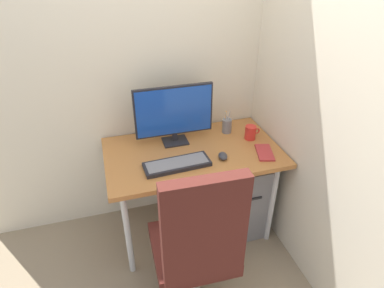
# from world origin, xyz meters

# --- Properties ---
(ground_plane) EXTENTS (8.00, 8.00, 0.00)m
(ground_plane) POSITION_xyz_m (0.00, 0.00, 0.00)
(ground_plane) COLOR gray
(wall_back) EXTENTS (3.06, 0.04, 2.80)m
(wall_back) POSITION_xyz_m (0.00, 0.38, 1.40)
(wall_back) COLOR beige
(wall_back) RESTS_ON ground_plane
(wall_side_right) EXTENTS (0.04, 2.56, 2.80)m
(wall_side_right) POSITION_xyz_m (0.64, -0.27, 1.40)
(wall_side_right) COLOR beige
(wall_side_right) RESTS_ON ground_plane
(desk) EXTENTS (1.21, 0.71, 0.74)m
(desk) POSITION_xyz_m (0.00, 0.00, 0.67)
(desk) COLOR #B27038
(desk) RESTS_ON ground_plane
(office_chair) EXTENTS (0.58, 0.60, 1.13)m
(office_chair) POSITION_xyz_m (-0.18, -0.69, 0.60)
(office_chair) COLOR black
(office_chair) RESTS_ON ground_plane
(filing_cabinet) EXTENTS (0.42, 0.47, 0.63)m
(filing_cabinet) POSITION_xyz_m (0.32, -0.04, 0.31)
(filing_cabinet) COLOR slate
(filing_cabinet) RESTS_ON ground_plane
(monitor) EXTENTS (0.56, 0.14, 0.43)m
(monitor) POSITION_xyz_m (-0.09, 0.16, 0.97)
(monitor) COLOR black
(monitor) RESTS_ON desk
(keyboard) EXTENTS (0.44, 0.18, 0.03)m
(keyboard) POSITION_xyz_m (-0.15, -0.15, 0.76)
(keyboard) COLOR black
(keyboard) RESTS_ON desk
(mouse) EXTENTS (0.07, 0.10, 0.04)m
(mouse) POSITION_xyz_m (0.16, -0.15, 0.76)
(mouse) COLOR #333338
(mouse) RESTS_ON desk
(pen_holder) EXTENTS (0.07, 0.07, 0.18)m
(pen_holder) POSITION_xyz_m (0.32, 0.18, 0.80)
(pen_holder) COLOR slate
(pen_holder) RESTS_ON desk
(notebook) EXTENTS (0.16, 0.22, 0.01)m
(notebook) POSITION_xyz_m (0.46, -0.17, 0.75)
(notebook) COLOR #B23333
(notebook) RESTS_ON desk
(coffee_mug) EXTENTS (0.12, 0.08, 0.10)m
(coffee_mug) POSITION_xyz_m (0.45, 0.04, 0.79)
(coffee_mug) COLOR red
(coffee_mug) RESTS_ON desk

